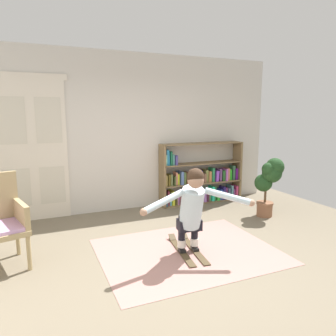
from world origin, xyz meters
The scene contains 8 objects.
ground_plane centered at (0.00, 0.00, 0.00)m, with size 7.20×7.20×0.00m, color #6E6350.
back_wall centered at (0.00, 2.60, 1.45)m, with size 6.00×0.10×2.90m, color beige.
double_door centered at (-1.66, 2.54, 1.23)m, with size 1.22×0.05×2.45m.
rug centered at (0.15, 0.37, 0.00)m, with size 2.28×1.79×0.01m, color #A5766E.
bookshelf centered at (1.44, 2.39, 0.47)m, with size 1.77×0.30×1.22m.
potted_plant centered at (2.11, 1.13, 0.67)m, with size 0.43×0.45×1.05m.
skis_pair centered at (0.15, 0.41, 0.02)m, with size 0.39×0.97×0.07m.
person_skier centered at (0.13, 0.24, 0.67)m, with size 1.43×0.65×1.09m.
Camera 1 is at (-1.64, -3.15, 1.81)m, focal length 33.84 mm.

